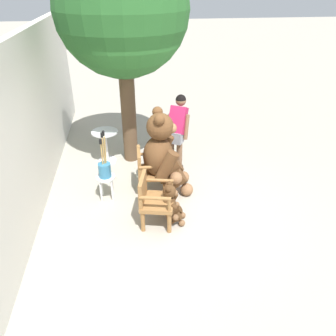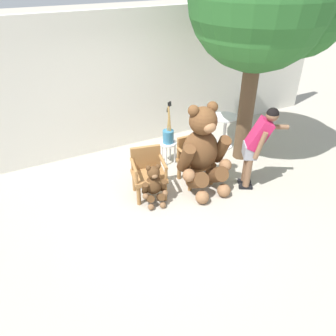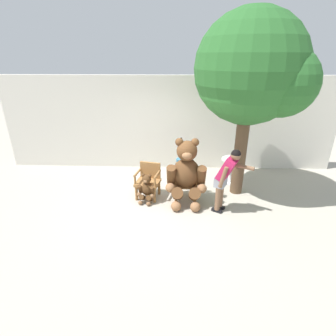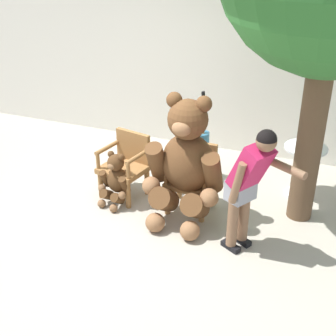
{
  "view_description": "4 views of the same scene",
  "coord_description": "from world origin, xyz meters",
  "px_view_note": "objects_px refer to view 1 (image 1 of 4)",
  "views": [
    {
      "loc": [
        -4.72,
        0.77,
        3.52
      ],
      "look_at": [
        -0.18,
        0.17,
        0.86
      ],
      "focal_mm": 35.0,
      "sensor_mm": 36.0,
      "label": 1
    },
    {
      "loc": [
        -2.32,
        -3.92,
        3.55
      ],
      "look_at": [
        -0.39,
        -0.18,
        0.86
      ],
      "focal_mm": 35.0,
      "sensor_mm": 36.0,
      "label": 2
    },
    {
      "loc": [
        0.22,
        -5.41,
        3.34
      ],
      "look_at": [
        0.04,
        0.07,
        0.94
      ],
      "focal_mm": 28.0,
      "sensor_mm": 36.0,
      "label": 3
    },
    {
      "loc": [
        2.07,
        -4.52,
        3.3
      ],
      "look_at": [
        0.19,
        0.31,
        0.58
      ],
      "focal_mm": 50.0,
      "sensor_mm": 36.0,
      "label": 4
    }
  ],
  "objects_px": {
    "wooden_chair_left": "(153,199)",
    "brush_bucket": "(105,168)",
    "white_stool": "(106,181)",
    "round_side_table": "(106,143)",
    "teddy_bear_large": "(163,153)",
    "person_visitor": "(177,127)",
    "wooden_chair_right": "(149,170)",
    "teddy_bear_small": "(171,204)",
    "patio_tree": "(126,12)"
  },
  "relations": [
    {
      "from": "wooden_chair_left",
      "to": "brush_bucket",
      "type": "xyz_separation_m",
      "value": [
        0.8,
        0.78,
        0.17
      ]
    },
    {
      "from": "white_stool",
      "to": "round_side_table",
      "type": "height_order",
      "value": "round_side_table"
    },
    {
      "from": "brush_bucket",
      "to": "round_side_table",
      "type": "xyz_separation_m",
      "value": [
        1.41,
        0.04,
        -0.19
      ]
    },
    {
      "from": "wooden_chair_left",
      "to": "teddy_bear_large",
      "type": "height_order",
      "value": "teddy_bear_large"
    },
    {
      "from": "person_visitor",
      "to": "white_stool",
      "type": "height_order",
      "value": "person_visitor"
    },
    {
      "from": "teddy_bear_large",
      "to": "white_stool",
      "type": "relative_size",
      "value": 3.49
    },
    {
      "from": "wooden_chair_left",
      "to": "brush_bucket",
      "type": "height_order",
      "value": "brush_bucket"
    },
    {
      "from": "wooden_chair_right",
      "to": "wooden_chair_left",
      "type": "bearing_deg",
      "value": -179.92
    },
    {
      "from": "wooden_chair_right",
      "to": "white_stool",
      "type": "bearing_deg",
      "value": 99.59
    },
    {
      "from": "person_visitor",
      "to": "teddy_bear_large",
      "type": "bearing_deg",
      "value": 155.03
    },
    {
      "from": "teddy_bear_small",
      "to": "brush_bucket",
      "type": "relative_size",
      "value": 0.84
    },
    {
      "from": "patio_tree",
      "to": "white_stool",
      "type": "bearing_deg",
      "value": 160.69
    },
    {
      "from": "white_stool",
      "to": "patio_tree",
      "type": "bearing_deg",
      "value": -19.31
    },
    {
      "from": "teddy_bear_large",
      "to": "white_stool",
      "type": "height_order",
      "value": "teddy_bear_large"
    },
    {
      "from": "teddy_bear_large",
      "to": "round_side_table",
      "type": "relative_size",
      "value": 2.23
    },
    {
      "from": "wooden_chair_right",
      "to": "teddy_bear_large",
      "type": "distance_m",
      "value": 0.42
    },
    {
      "from": "patio_tree",
      "to": "teddy_bear_small",
      "type": "bearing_deg",
      "value": -167.97
    },
    {
      "from": "wooden_chair_left",
      "to": "person_visitor",
      "type": "bearing_deg",
      "value": -20.42
    },
    {
      "from": "wooden_chair_left",
      "to": "round_side_table",
      "type": "distance_m",
      "value": 2.36
    },
    {
      "from": "brush_bucket",
      "to": "patio_tree",
      "type": "bearing_deg",
      "value": -19.27
    },
    {
      "from": "round_side_table",
      "to": "person_visitor",
      "type": "bearing_deg",
      "value": -106.45
    },
    {
      "from": "wooden_chair_right",
      "to": "patio_tree",
      "type": "relative_size",
      "value": 0.2
    },
    {
      "from": "wooden_chair_left",
      "to": "white_stool",
      "type": "distance_m",
      "value": 1.12
    },
    {
      "from": "teddy_bear_small",
      "to": "round_side_table",
      "type": "height_order",
      "value": "teddy_bear_small"
    },
    {
      "from": "teddy_bear_large",
      "to": "brush_bucket",
      "type": "relative_size",
      "value": 1.84
    },
    {
      "from": "wooden_chair_left",
      "to": "brush_bucket",
      "type": "bearing_deg",
      "value": 44.43
    },
    {
      "from": "teddy_bear_small",
      "to": "brush_bucket",
      "type": "height_order",
      "value": "brush_bucket"
    },
    {
      "from": "wooden_chair_left",
      "to": "round_side_table",
      "type": "bearing_deg",
      "value": 20.49
    },
    {
      "from": "teddy_bear_small",
      "to": "teddy_bear_large",
      "type": "bearing_deg",
      "value": 0.75
    },
    {
      "from": "wooden_chair_right",
      "to": "person_visitor",
      "type": "distance_m",
      "value": 1.16
    },
    {
      "from": "white_stool",
      "to": "brush_bucket",
      "type": "bearing_deg",
      "value": -60.63
    },
    {
      "from": "brush_bucket",
      "to": "round_side_table",
      "type": "distance_m",
      "value": 1.42
    },
    {
      "from": "teddy_bear_small",
      "to": "wooden_chair_left",
      "type": "bearing_deg",
      "value": 85.63
    },
    {
      "from": "wooden_chair_right",
      "to": "teddy_bear_large",
      "type": "relative_size",
      "value": 0.54
    },
    {
      "from": "teddy_bear_small",
      "to": "white_stool",
      "type": "bearing_deg",
      "value": 52.4
    },
    {
      "from": "wooden_chair_left",
      "to": "wooden_chair_right",
      "type": "distance_m",
      "value": 0.93
    },
    {
      "from": "person_visitor",
      "to": "patio_tree",
      "type": "bearing_deg",
      "value": 55.81
    },
    {
      "from": "wooden_chair_left",
      "to": "person_visitor",
      "type": "xyz_separation_m",
      "value": [
        1.77,
        -0.66,
        0.45
      ]
    },
    {
      "from": "wooden_chair_left",
      "to": "teddy_bear_small",
      "type": "bearing_deg",
      "value": -94.37
    },
    {
      "from": "person_visitor",
      "to": "patio_tree",
      "type": "height_order",
      "value": "patio_tree"
    },
    {
      "from": "teddy_bear_large",
      "to": "teddy_bear_small",
      "type": "height_order",
      "value": "teddy_bear_large"
    },
    {
      "from": "wooden_chair_right",
      "to": "person_visitor",
      "type": "height_order",
      "value": "person_visitor"
    },
    {
      "from": "round_side_table",
      "to": "teddy_bear_small",
      "type": "bearing_deg",
      "value": -153.65
    },
    {
      "from": "white_stool",
      "to": "brush_bucket",
      "type": "distance_m",
      "value": 0.28
    },
    {
      "from": "teddy_bear_large",
      "to": "patio_tree",
      "type": "xyz_separation_m",
      "value": [
        1.45,
        0.5,
        2.2
      ]
    },
    {
      "from": "teddy_bear_large",
      "to": "person_visitor",
      "type": "relative_size",
      "value": 1.04
    },
    {
      "from": "person_visitor",
      "to": "brush_bucket",
      "type": "height_order",
      "value": "person_visitor"
    },
    {
      "from": "wooden_chair_left",
      "to": "patio_tree",
      "type": "height_order",
      "value": "patio_tree"
    },
    {
      "from": "teddy_bear_small",
      "to": "round_side_table",
      "type": "relative_size",
      "value": 1.02
    },
    {
      "from": "white_stool",
      "to": "round_side_table",
      "type": "bearing_deg",
      "value": 1.65
    }
  ]
}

